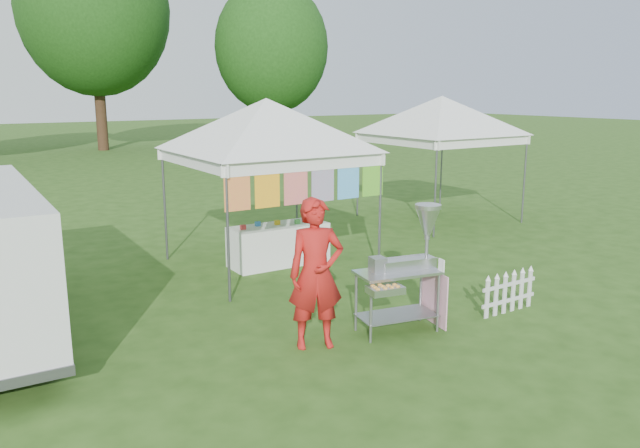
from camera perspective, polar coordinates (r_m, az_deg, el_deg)
ground at (r=8.64m, az=6.38°, el=-9.21°), size 120.00×120.00×0.00m
canopy_main at (r=10.98m, az=-4.93°, el=11.33°), size 4.24×4.24×3.45m
canopy_right at (r=15.44m, az=11.09°, el=11.40°), size 4.24×4.24×3.45m
tree_mid at (r=35.41m, az=-20.01°, el=17.95°), size 7.60×7.60×11.52m
tree_right at (r=32.08m, az=-4.46°, el=15.78°), size 5.60×5.60×8.42m
donut_cart at (r=8.23m, az=8.26°, el=-3.13°), size 1.31×0.81×1.67m
vendor at (r=7.63m, az=-0.37°, el=-4.57°), size 0.80×0.66×1.88m
picket_fence at (r=9.38m, az=16.89°, el=-6.07°), size 1.08×0.04×0.56m
display_table at (r=11.43m, az=-3.80°, el=-1.89°), size 1.80×0.70×0.73m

